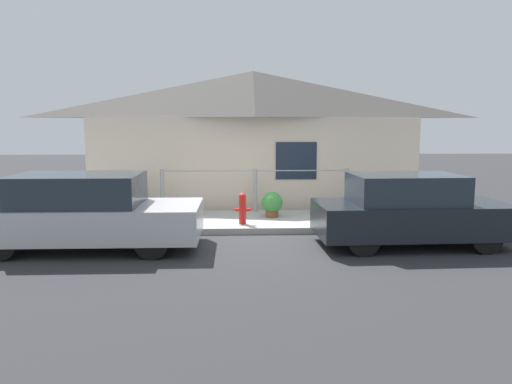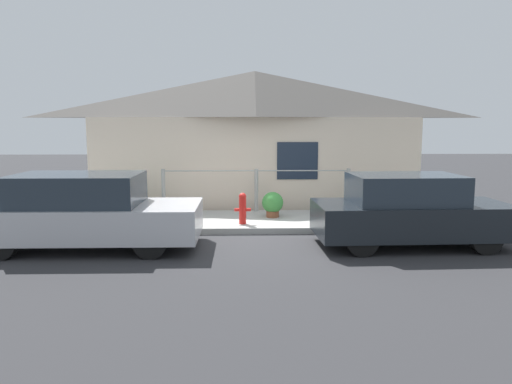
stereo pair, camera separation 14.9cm
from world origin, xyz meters
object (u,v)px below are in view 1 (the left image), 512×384
object	(u,v)px
car_left	(85,212)
fire_hydrant	(242,208)
car_right	(410,211)
potted_plant_near_hydrant	(272,204)
potted_plant_by_fence	(128,200)

from	to	relation	value
car_left	fire_hydrant	size ratio (longest dim) A/B	6.00
car_right	potted_plant_near_hydrant	world-z (taller)	car_right
potted_plant_near_hydrant	potted_plant_by_fence	xyz separation A→B (m)	(-3.60, 0.57, 0.03)
car_left	car_right	world-z (taller)	car_left
car_right	fire_hydrant	world-z (taller)	car_right
car_right	potted_plant_by_fence	xyz separation A→B (m)	(-6.14, 3.02, -0.19)
car_left	fire_hydrant	xyz separation A→B (m)	(3.03, 1.62, -0.20)
car_right	potted_plant_by_fence	distance (m)	6.84
potted_plant_near_hydrant	potted_plant_by_fence	distance (m)	3.65
potted_plant_by_fence	car_right	bearing A→B (deg)	-26.21
potted_plant_near_hydrant	car_right	bearing A→B (deg)	-44.08
car_right	fire_hydrant	bearing A→B (deg)	151.79
car_left	potted_plant_near_hydrant	size ratio (longest dim) A/B	6.91
car_left	potted_plant_by_fence	distance (m)	3.03
car_left	car_right	distance (m)	6.29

